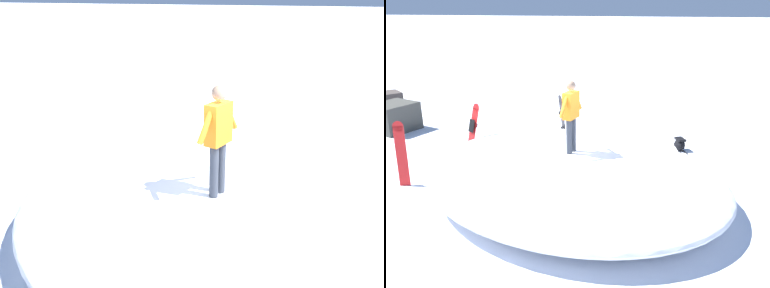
{
  "view_description": "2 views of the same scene",
  "coord_description": "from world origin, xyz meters",
  "views": [
    {
      "loc": [
        -5.79,
        -1.95,
        3.98
      ],
      "look_at": [
        0.25,
        0.29,
        1.65
      ],
      "focal_mm": 39.78,
      "sensor_mm": 36.0,
      "label": 1
    },
    {
      "loc": [
        8.96,
        1.75,
        4.41
      ],
      "look_at": [
        0.3,
        -0.0,
        1.32
      ],
      "focal_mm": 38.33,
      "sensor_mm": 36.0,
      "label": 2
    }
  ],
  "objects": [
    {
      "name": "snowboarder_standing",
      "position": [
        -0.04,
        -0.24,
        1.98
      ],
      "size": [
        1.03,
        0.36,
        1.72
      ],
      "color": "#333842",
      "rests_on": "snow_mound"
    },
    {
      "name": "ground",
      "position": [
        0.0,
        0.0,
        0.0
      ],
      "size": [
        240.0,
        240.0,
        0.0
      ],
      "primitive_type": "plane",
      "color": "white"
    },
    {
      "name": "snow_mound",
      "position": [
        0.17,
        -0.19,
        0.49
      ],
      "size": [
        8.95,
        9.57,
        0.98
      ],
      "primitive_type": "ellipsoid",
      "rotation": [
        0.0,
        0.0,
        1.09
      ],
      "color": "white",
      "rests_on": "ground"
    }
  ]
}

